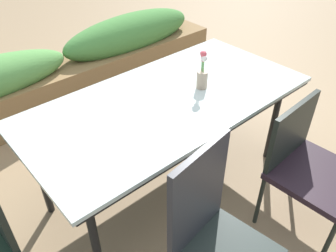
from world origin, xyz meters
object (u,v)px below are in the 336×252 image
(dining_table, at_px, (168,105))
(planter_box, at_px, (68,71))
(chair_near_left, at_px, (214,235))
(flower_vase, at_px, (202,73))
(chair_near_right, at_px, (309,164))

(dining_table, relative_size, planter_box, 0.54)
(chair_near_left, distance_m, flower_vase, 1.07)
(chair_near_right, distance_m, flower_vase, 0.87)
(dining_table, xyz_separation_m, flower_vase, (0.25, -0.05, 0.16))
(chair_near_left, height_order, chair_near_right, chair_near_left)
(chair_near_left, bearing_deg, dining_table, -125.87)
(flower_vase, bearing_deg, planter_box, 98.58)
(dining_table, relative_size, chair_near_right, 2.21)
(chair_near_left, height_order, planter_box, chair_near_left)
(chair_near_right, bearing_deg, dining_table, -65.34)
(planter_box, bearing_deg, flower_vase, -81.42)
(chair_near_left, bearing_deg, chair_near_right, 171.99)
(chair_near_left, distance_m, planter_box, 2.38)
(dining_table, height_order, flower_vase, flower_vase)
(dining_table, relative_size, chair_near_left, 1.83)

